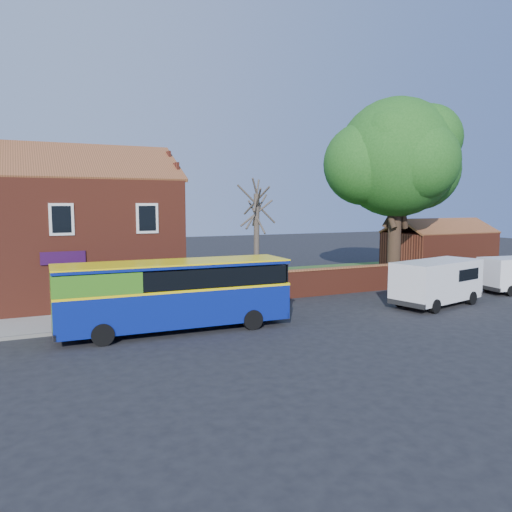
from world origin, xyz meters
name	(u,v)px	position (x,y,z in m)	size (l,w,h in m)	color
ground	(267,338)	(0.00, 0.00, 0.00)	(120.00, 120.00, 0.00)	black
pavement	(68,323)	(-7.00, 5.75, 0.06)	(18.00, 3.50, 0.12)	gray
kerb	(72,332)	(-7.00, 4.00, 0.07)	(18.00, 0.15, 0.14)	slate
grass_strip	(347,275)	(13.00, 13.00, 0.02)	(26.00, 12.00, 0.04)	#426B28
shop_building	(57,239)	(-7.02, 11.50, 3.41)	(12.30, 8.13, 10.50)	maroon
boundary_wall	(402,275)	(13.00, 7.00, 0.81)	(22.00, 0.38, 1.60)	maroon
outbuilding	(438,249)	(22.00, 13.00, 1.61)	(8.20, 5.06, 4.17)	maroon
bus	(167,292)	(-3.31, 2.66, 1.67)	(9.68, 2.70, 2.93)	navy
van_near	(437,281)	(10.86, 1.93, 1.33)	(5.74, 3.34, 2.37)	white
large_tree	(395,162)	(14.98, 10.29, 8.22)	(10.29, 8.14, 12.55)	black
bare_tree	(257,237)	(4.11, 9.79, 3.32)	(2.43, 2.89, 6.47)	#4C4238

